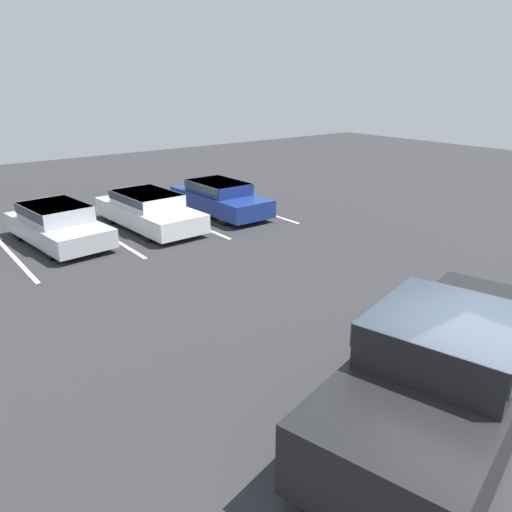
# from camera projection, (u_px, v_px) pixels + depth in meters

# --- Properties ---
(ground_plane) EXTENTS (60.00, 60.00, 0.00)m
(ground_plane) POSITION_uv_depth(u_px,v_px,m) (488.00, 446.00, 7.02)
(ground_plane) COLOR #2D2D30
(stall_stripe_a) EXTENTS (0.12, 5.45, 0.01)m
(stall_stripe_a) POSITION_uv_depth(u_px,v_px,m) (12.00, 254.00, 14.56)
(stall_stripe_a) COLOR white
(stall_stripe_a) RESTS_ON ground_plane
(stall_stripe_b) EXTENTS (0.12, 5.45, 0.01)m
(stall_stripe_b) POSITION_uv_depth(u_px,v_px,m) (108.00, 236.00, 16.26)
(stall_stripe_b) COLOR white
(stall_stripe_b) RESTS_ON ground_plane
(stall_stripe_c) EXTENTS (0.12, 5.45, 0.01)m
(stall_stripe_c) POSITION_uv_depth(u_px,v_px,m) (187.00, 221.00, 17.96)
(stall_stripe_c) COLOR white
(stall_stripe_c) RESTS_ON ground_plane
(stall_stripe_d) EXTENTS (0.12, 5.45, 0.01)m
(stall_stripe_d) POSITION_uv_depth(u_px,v_px,m) (252.00, 208.00, 19.66)
(stall_stripe_d) COLOR white
(stall_stripe_d) RESTS_ON ground_plane
(pickup_truck) EXTENTS (6.20, 3.48, 1.87)m
(pickup_truck) POSITION_uv_depth(u_px,v_px,m) (451.00, 366.00, 7.25)
(pickup_truck) COLOR black
(pickup_truck) RESTS_ON ground_plane
(parked_sedan_a) EXTENTS (2.19, 4.37, 1.23)m
(parked_sedan_a) POSITION_uv_depth(u_px,v_px,m) (57.00, 223.00, 15.34)
(parked_sedan_a) COLOR #B7BABF
(parked_sedan_a) RESTS_ON ground_plane
(parked_sedan_b) EXTENTS (2.00, 4.75, 1.21)m
(parked_sedan_b) POSITION_uv_depth(u_px,v_px,m) (148.00, 209.00, 17.01)
(parked_sedan_b) COLOR silver
(parked_sedan_b) RESTS_ON ground_plane
(parked_sedan_c) EXTENTS (1.77, 4.47, 1.21)m
(parked_sedan_c) POSITION_uv_depth(u_px,v_px,m) (220.00, 197.00, 18.70)
(parked_sedan_c) COLOR navy
(parked_sedan_c) RESTS_ON ground_plane
(wheel_stop_curb) EXTENTS (1.82, 0.20, 0.14)m
(wheel_stop_curb) POSITION_uv_depth(u_px,v_px,m) (97.00, 211.00, 19.07)
(wheel_stop_curb) COLOR #B7B2A8
(wheel_stop_curb) RESTS_ON ground_plane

